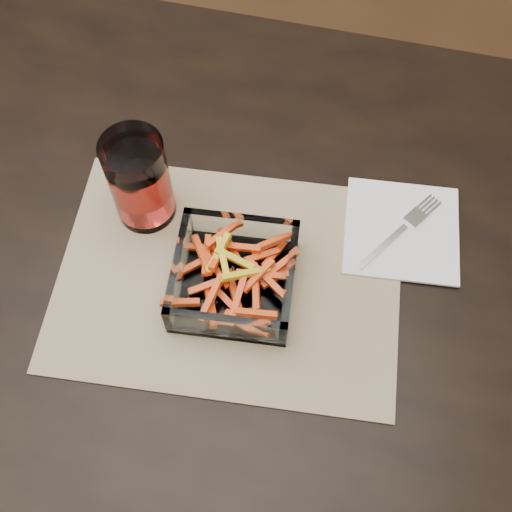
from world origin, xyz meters
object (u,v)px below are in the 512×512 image
object	(u,v)px
glass_bowl	(234,278)
tumbler	(140,182)
dining_table	(140,261)
fork	(401,230)

from	to	relation	value
glass_bowl	tumbler	size ratio (longest dim) A/B	1.17
glass_bowl	tumbler	world-z (taller)	tumbler
dining_table	fork	size ratio (longest dim) A/B	11.30
dining_table	glass_bowl	bearing A→B (deg)	-16.63
glass_bowl	fork	xyz separation A→B (m)	(0.20, 0.13, -0.02)
dining_table	tumbler	world-z (taller)	tumbler
tumbler	fork	size ratio (longest dim) A/B	1.00
dining_table	fork	xyz separation A→B (m)	(0.36, 0.08, 0.10)
dining_table	fork	bearing A→B (deg)	13.01
tumbler	fork	distance (m)	0.36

